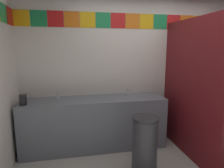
% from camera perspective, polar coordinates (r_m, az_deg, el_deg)
% --- Properties ---
extents(wall_back, '(4.35, 0.09, 2.67)m').
position_cam_1_polar(wall_back, '(3.64, 9.46, 5.44)').
color(wall_back, silver).
rests_on(wall_back, ground_plane).
extents(vanity_counter, '(2.32, 0.56, 0.84)m').
position_cam_1_polar(vanity_counter, '(3.32, -5.06, -11.19)').
color(vanity_counter, slate).
rests_on(vanity_counter, ground_plane).
extents(faucet_left, '(0.04, 0.10, 0.14)m').
position_cam_1_polar(faucet_left, '(3.26, -15.58, -3.40)').
color(faucet_left, silver).
rests_on(faucet_left, vanity_counter).
extents(faucet_right, '(0.04, 0.10, 0.14)m').
position_cam_1_polar(faucet_right, '(3.37, 4.50, -2.57)').
color(faucet_right, silver).
rests_on(faucet_right, vanity_counter).
extents(soap_dispenser, '(0.09, 0.09, 0.16)m').
position_cam_1_polar(soap_dispenser, '(3.09, -24.65, -4.25)').
color(soap_dispenser, black).
rests_on(soap_dispenser, vanity_counter).
extents(stall_divider, '(0.92, 1.50, 2.08)m').
position_cam_1_polar(stall_divider, '(3.05, 26.72, -2.24)').
color(stall_divider, maroon).
rests_on(stall_divider, ground_plane).
extents(toilet, '(0.39, 0.49, 0.74)m').
position_cam_1_polar(toilet, '(3.91, 23.90, -10.62)').
color(toilet, white).
rests_on(toilet, ground_plane).
extents(trash_bin, '(0.34, 0.34, 0.78)m').
position_cam_1_polar(trash_bin, '(2.73, 9.56, -17.23)').
color(trash_bin, '#333338').
rests_on(trash_bin, ground_plane).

